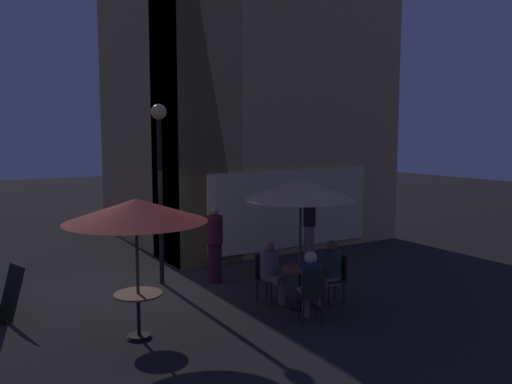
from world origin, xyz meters
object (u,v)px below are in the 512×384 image
cafe_chair_2 (265,273)px  patron_standing_3 (309,229)px  patio_umbrella_1 (136,211)px  patron_seated_1 (330,268)px  menu_sandwich_board (1,295)px  patron_seated_0 (310,282)px  cafe_table_1 (138,305)px  patron_seated_2 (271,267)px  cafe_chair_1 (336,274)px  cafe_chair_0 (312,291)px  street_lamp_near_corner (160,156)px  cafe_table_0 (300,280)px  patron_standing_4 (215,245)px  patio_umbrella_0 (301,190)px

cafe_chair_2 → patron_standing_3: size_ratio=0.53×
patio_umbrella_1 → patron_seated_1: bearing=-4.5°
menu_sandwich_board → patron_seated_0: bearing=-48.3°
cafe_table_1 → patio_umbrella_1: bearing=180.0°
patio_umbrella_1 → patron_seated_1: (3.74, -0.30, -1.37)m
menu_sandwich_board → patron_seated_2: (4.64, -1.60, 0.20)m
cafe_table_1 → patron_seated_0: (2.82, -0.85, 0.16)m
patron_standing_3 → patio_umbrella_1: bearing=-99.8°
cafe_chair_1 → patron_standing_3: bearing=-109.0°
cafe_chair_1 → patron_seated_0: 1.19m
cafe_table_1 → patron_standing_3: bearing=24.4°
cafe_chair_1 → patron_seated_2: 1.27m
cafe_chair_0 → patron_standing_3: (2.56, 3.40, 0.32)m
patron_standing_3 → patron_seated_1: bearing=-64.5°
cafe_chair_1 → patron_seated_2: bearing=-26.8°
menu_sandwich_board → cafe_chair_1: 6.14m
street_lamp_near_corner → cafe_table_0: (1.59, -2.95, -2.25)m
menu_sandwich_board → patron_seated_1: bearing=-39.2°
cafe_chair_1 → cafe_chair_2: cafe_chair_1 is taller
cafe_table_1 → patron_seated_1: patron_seated_1 is taller
patron_seated_0 → patron_standing_4: size_ratio=0.76×
patron_seated_0 → cafe_table_1: bearing=96.0°
cafe_chair_1 → patron_seated_1: bearing=-0.0°
menu_sandwich_board → cafe_table_0: menu_sandwich_board is taller
menu_sandwich_board → patron_seated_2: bearing=-35.5°
patio_umbrella_1 → patron_seated_2: 3.20m
cafe_chair_0 → cafe_table_0: bearing=-0.0°
menu_sandwich_board → patron_seated_0: (4.61, -2.87, 0.23)m
patron_seated_1 → patron_seated_2: patron_seated_1 is taller
patio_umbrella_0 → patron_standing_3: patio_umbrella_0 is taller
street_lamp_near_corner → cafe_table_1: 3.86m
menu_sandwich_board → patron_standing_4: size_ratio=0.56×
cafe_chair_0 → cafe_table_1: bearing=93.1°
patron_seated_1 → patron_standing_3: size_ratio=0.71×
cafe_chair_0 → patron_standing_3: bearing=-14.3°
cafe_chair_2 → cafe_table_1: bearing=-100.3°
cafe_table_1 → cafe_chair_0: (2.76, -0.98, 0.03)m
cafe_table_0 → patron_standing_4: size_ratio=0.46×
cafe_chair_2 → patron_seated_2: bearing=0.0°
menu_sandwich_board → patron_seated_1: size_ratio=0.75×
cafe_chair_1 → cafe_chair_2: (-1.09, 0.88, -0.03)m
cafe_chair_2 → patio_umbrella_0: bearing=-0.0°
cafe_chair_0 → patron_seated_2: size_ratio=0.80×
street_lamp_near_corner → patron_seated_0: bearing=-69.9°
cafe_chair_2 → menu_sandwich_board: bearing=-129.2°
cafe_table_0 → patron_seated_2: bearing=111.6°
cafe_table_1 → patron_standing_4: (2.55, 2.23, 0.28)m
patio_umbrella_1 → cafe_chair_1: bearing=-4.7°
patio_umbrella_1 → patron_seated_0: 3.25m
street_lamp_near_corner → cafe_chair_0: size_ratio=4.04×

